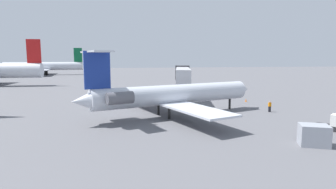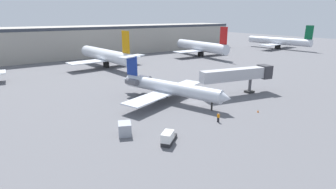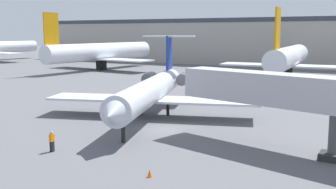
{
  "view_description": "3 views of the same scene",
  "coord_description": "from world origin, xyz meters",
  "px_view_note": "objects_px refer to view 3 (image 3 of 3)",
  "views": [
    {
      "loc": [
        -41.99,
        11.98,
        8.19
      ],
      "look_at": [
        -2.87,
        4.76,
        2.96
      ],
      "focal_mm": 29.56,
      "sensor_mm": 36.0,
      "label": 1
    },
    {
      "loc": [
        -36.34,
        -41.68,
        18.17
      ],
      "look_at": [
        -5.08,
        2.62,
        2.03
      ],
      "focal_mm": 28.44,
      "sensor_mm": 36.0,
      "label": 2
    },
    {
      "loc": [
        20.13,
        -33.76,
        9.58
      ],
      "look_at": [
        -1.93,
        4.63,
        2.72
      ],
      "focal_mm": 43.44,
      "sensor_mm": 36.0,
      "label": 3
    }
  ],
  "objects_px": {
    "jet_bridge": "(297,93)",
    "parked_airliner_west_mid": "(101,52)",
    "ground_crew_marshaller": "(52,141)",
    "traffic_cone_near": "(150,173)",
    "parked_airliner_centre": "(288,58)",
    "regional_jet": "(152,90)"
  },
  "relations": [
    {
      "from": "parked_airliner_west_mid",
      "to": "traffic_cone_near",
      "type": "bearing_deg",
      "value": -48.52
    },
    {
      "from": "traffic_cone_near",
      "to": "parked_airliner_centre",
      "type": "xyz_separation_m",
      "value": [
        -5.77,
        61.13,
        4.14
      ]
    },
    {
      "from": "jet_bridge",
      "to": "traffic_cone_near",
      "type": "height_order",
      "value": "jet_bridge"
    },
    {
      "from": "parked_airliner_west_mid",
      "to": "parked_airliner_centre",
      "type": "distance_m",
      "value": 46.35
    },
    {
      "from": "ground_crew_marshaller",
      "to": "parked_airliner_west_mid",
      "type": "xyz_separation_m",
      "value": [
        -42.12,
        57.89,
        3.62
      ]
    },
    {
      "from": "jet_bridge",
      "to": "ground_crew_marshaller",
      "type": "distance_m",
      "value": 19.95
    },
    {
      "from": "ground_crew_marshaller",
      "to": "parked_airliner_centre",
      "type": "height_order",
      "value": "parked_airliner_centre"
    },
    {
      "from": "parked_airliner_west_mid",
      "to": "parked_airliner_centre",
      "type": "xyz_separation_m",
      "value": [
        46.29,
        2.26,
        -0.06
      ]
    },
    {
      "from": "traffic_cone_near",
      "to": "parked_airliner_west_mid",
      "type": "xyz_separation_m",
      "value": [
        -52.06,
        58.88,
        4.2
      ]
    },
    {
      "from": "jet_bridge",
      "to": "parked_airliner_west_mid",
      "type": "xyz_separation_m",
      "value": [
        -59.11,
        48.22,
        -0.36
      ]
    },
    {
      "from": "parked_airliner_centre",
      "to": "ground_crew_marshaller",
      "type": "bearing_deg",
      "value": -93.97
    },
    {
      "from": "jet_bridge",
      "to": "ground_crew_marshaller",
      "type": "xyz_separation_m",
      "value": [
        -17.0,
        -9.66,
        -3.98
      ]
    },
    {
      "from": "jet_bridge",
      "to": "traffic_cone_near",
      "type": "bearing_deg",
      "value": -123.5
    },
    {
      "from": "jet_bridge",
      "to": "parked_airliner_centre",
      "type": "bearing_deg",
      "value": 104.25
    },
    {
      "from": "ground_crew_marshaller",
      "to": "traffic_cone_near",
      "type": "bearing_deg",
      "value": -5.69
    },
    {
      "from": "regional_jet",
      "to": "parked_airliner_centre",
      "type": "distance_m",
      "value": 44.86
    },
    {
      "from": "ground_crew_marshaller",
      "to": "jet_bridge",
      "type": "bearing_deg",
      "value": 29.62
    },
    {
      "from": "jet_bridge",
      "to": "traffic_cone_near",
      "type": "distance_m",
      "value": 13.57
    },
    {
      "from": "traffic_cone_near",
      "to": "parked_airliner_centre",
      "type": "distance_m",
      "value": 61.55
    },
    {
      "from": "ground_crew_marshaller",
      "to": "traffic_cone_near",
      "type": "height_order",
      "value": "ground_crew_marshaller"
    },
    {
      "from": "jet_bridge",
      "to": "regional_jet",
      "type": "bearing_deg",
      "value": 161.22
    },
    {
      "from": "jet_bridge",
      "to": "parked_airliner_west_mid",
      "type": "height_order",
      "value": "parked_airliner_west_mid"
    }
  ]
}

